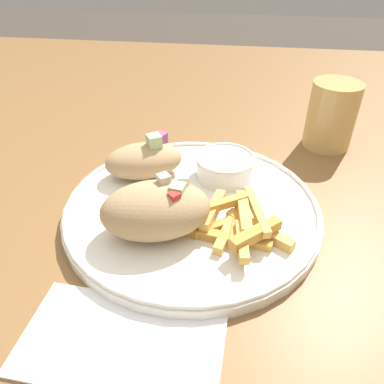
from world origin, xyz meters
The scene contains 8 objects.
table centered at (0.00, 0.00, 0.66)m, with size 1.54×1.54×0.71m.
napkin centered at (-0.05, -0.20, 0.71)m, with size 0.18×0.11×0.00m.
plate centered at (-0.02, -0.01, 0.72)m, with size 0.32×0.32×0.02m.
pita_sandwich_near centered at (-0.05, -0.06, 0.76)m, with size 0.14×0.11×0.07m.
pita_sandwich_far centered at (-0.09, 0.05, 0.75)m, with size 0.12×0.10×0.06m.
fries_pile centered at (0.04, -0.06, 0.74)m, with size 0.13×0.11×0.03m.
sauce_ramekin centered at (0.02, 0.06, 0.75)m, with size 0.08×0.08×0.03m.
water_glass centered at (0.18, 0.19, 0.76)m, with size 0.07×0.07×0.10m.
Camera 1 is at (0.03, -0.37, 1.01)m, focal length 35.00 mm.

